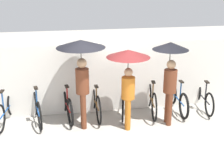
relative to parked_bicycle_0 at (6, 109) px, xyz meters
name	(u,v)px	position (x,y,z in m)	size (l,w,h in m)	color
ground_plane	(121,142)	(2.65, -1.45, -0.37)	(30.00, 30.00, 0.00)	#9E998E
back_wall	(108,77)	(2.65, 0.34, 0.59)	(13.29, 0.12, 1.91)	silver
parked_bicycle_0	(6,109)	(0.00, 0.00, 0.00)	(0.44, 1.69, 1.08)	black
parked_bicycle_1	(37,108)	(0.75, -0.05, 0.01)	(0.47, 1.66, 1.07)	black
parked_bicycle_2	(67,105)	(1.51, 0.02, 0.01)	(0.44, 1.66, 0.99)	black
parked_bicycle_3	(96,102)	(2.27, 0.02, 0.02)	(0.44, 1.75, 0.98)	black
parked_bicycle_4	(123,100)	(3.03, 0.06, 0.02)	(0.55, 1.69, 1.04)	black
parked_bicycle_5	(151,99)	(3.78, -0.05, 0.03)	(0.45, 1.75, 1.02)	black
parked_bicycle_6	(178,98)	(4.54, -0.04, 0.00)	(0.44, 1.71, 1.10)	black
parked_bicycle_7	(203,96)	(5.29, 0.01, -0.02)	(0.44, 1.72, 1.05)	black
pedestrian_leading	(81,57)	(1.89, -0.47, 1.38)	(1.16, 1.16, 2.16)	brown
pedestrian_center	(128,67)	(2.96, -0.72, 1.18)	(1.03, 1.03, 1.94)	#C66B1E
pedestrian_trailing	(170,63)	(4.01, -0.68, 1.19)	(0.88, 0.88, 2.06)	brown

